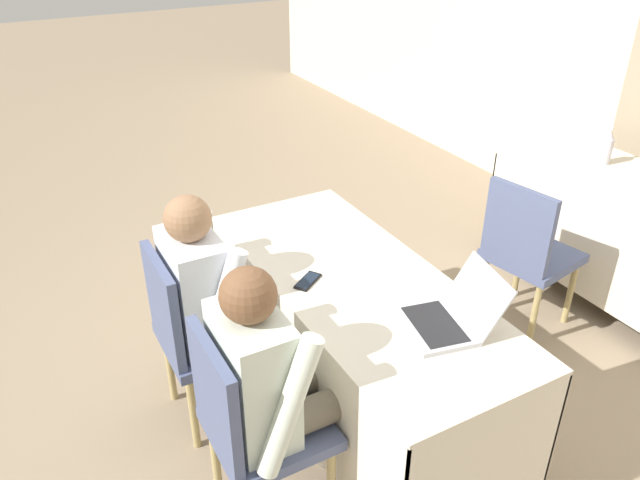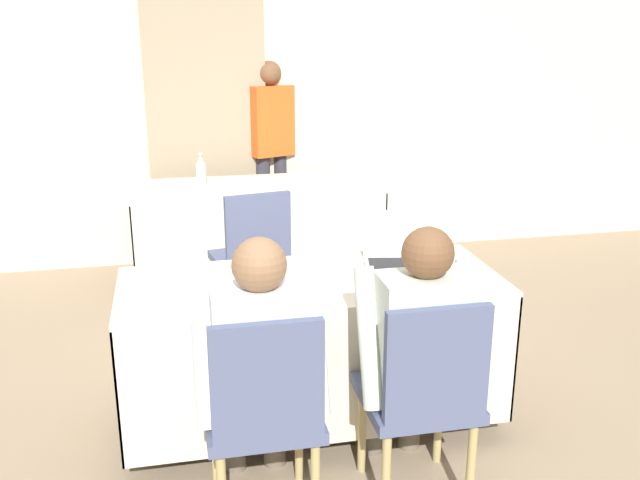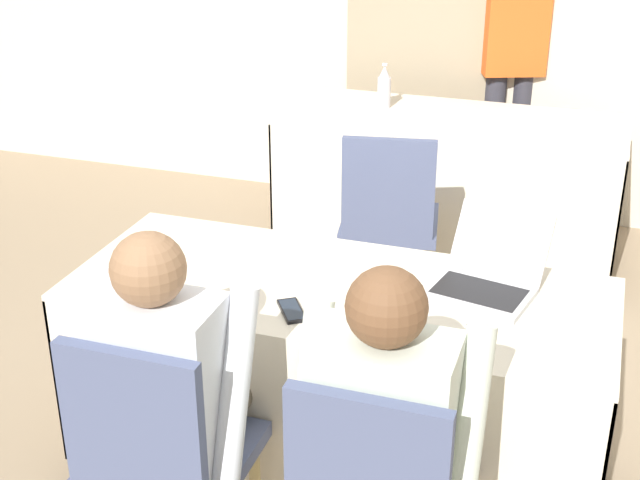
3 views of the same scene
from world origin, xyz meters
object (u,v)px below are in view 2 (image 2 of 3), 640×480
at_px(cell_phone, 301,296).
at_px(chair_far_spare, 253,253).
at_px(water_bottle, 201,171).
at_px(chair_near_left, 264,409).
at_px(person_checkered_shirt, 259,358).
at_px(person_white_shirt, 416,343).
at_px(laptop, 397,255).
at_px(chair_near_right, 424,392).
at_px(person_red_shirt, 271,147).

relative_size(cell_phone, chair_far_spare, 0.17).
distance_m(water_bottle, chair_near_left, 2.73).
xyz_separation_m(chair_near_left, person_checkered_shirt, (0.00, 0.10, 0.16)).
xyz_separation_m(water_bottle, person_white_shirt, (0.71, -2.60, -0.20)).
height_order(laptop, chair_near_left, laptop).
height_order(cell_phone, person_checkered_shirt, person_checkered_shirt).
height_order(laptop, chair_far_spare, laptop).
distance_m(laptop, person_checkered_shirt, 1.04).
relative_size(water_bottle, person_checkered_shirt, 0.20).
relative_size(laptop, chair_near_right, 0.45).
height_order(chair_far_spare, person_white_shirt, person_white_shirt).
xyz_separation_m(cell_phone, chair_near_right, (0.40, -0.46, -0.26)).
bearing_deg(chair_near_left, chair_near_right, -180.00).
bearing_deg(laptop, chair_far_spare, 130.49).
relative_size(water_bottle, chair_near_right, 0.26).
relative_size(water_bottle, chair_near_left, 0.26).
xyz_separation_m(chair_near_left, chair_far_spare, (0.18, 1.85, 0.00)).
bearing_deg(person_white_shirt, chair_near_left, 9.33).
bearing_deg(person_red_shirt, water_bottle, -156.15).
bearing_deg(water_bottle, person_red_shirt, 45.07).
bearing_deg(person_checkered_shirt, person_white_shirt, -180.00).
xyz_separation_m(laptop, chair_far_spare, (-0.58, 1.06, -0.29)).
relative_size(laptop, chair_far_spare, 0.45).
bearing_deg(chair_far_spare, cell_phone, 81.64).
distance_m(chair_near_right, person_checkered_shirt, 0.66).
bearing_deg(chair_near_left, laptop, -134.03).
bearing_deg(water_bottle, cell_phone, -82.27).
xyz_separation_m(laptop, person_red_shirt, (-0.25, 2.50, 0.11)).
distance_m(water_bottle, chair_near_right, 2.82).
distance_m(chair_near_left, chair_far_spare, 1.86).
relative_size(chair_near_right, person_red_shirt, 0.58).
bearing_deg(person_red_shirt, chair_far_spare, -124.09).
bearing_deg(person_white_shirt, chair_near_right, 90.00).
bearing_deg(cell_phone, chair_far_spare, 57.98).
xyz_separation_m(person_white_shirt, person_red_shirt, (-0.12, 3.19, 0.24)).
relative_size(cell_phone, person_red_shirt, 0.10).
bearing_deg(chair_near_left, person_red_shirt, -98.83).
bearing_deg(chair_near_right, water_bottle, -75.35).
distance_m(person_checkered_shirt, person_red_shirt, 3.24).
bearing_deg(chair_far_spare, person_red_shirt, -113.11).
height_order(cell_phone, person_red_shirt, person_red_shirt).
distance_m(laptop, chair_far_spare, 1.25).
height_order(person_white_shirt, person_red_shirt, person_red_shirt).
bearing_deg(cell_phone, water_bottle, 63.83).
xyz_separation_m(water_bottle, chair_far_spare, (0.26, -0.85, -0.36)).
bearing_deg(laptop, water_bottle, 125.49).
relative_size(chair_near_left, person_white_shirt, 0.78).
distance_m(water_bottle, person_checkered_shirt, 2.61).
bearing_deg(cell_phone, laptop, -2.13).
bearing_deg(water_bottle, laptop, -66.24).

